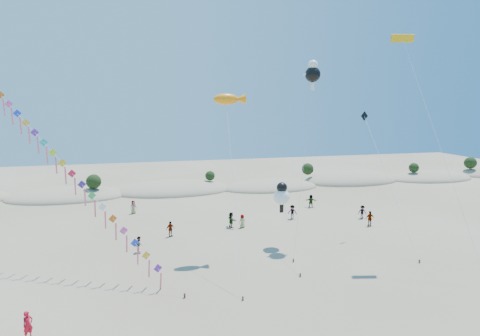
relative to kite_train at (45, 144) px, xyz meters
name	(u,v)px	position (x,y,z in m)	size (l,w,h in m)	color
dune_ridge	(180,190)	(13.98, 27.16, -10.44)	(145.30, 11.49, 5.57)	gray
kite_train	(45,144)	(0.00, 0.00, 0.00)	(20.34, 18.04, 20.42)	#3F2D1E
fish_kite	(230,100)	(16.05, -0.56, 3.82)	(2.97, 11.03, 14.92)	#3F2D1E
cartoon_kite_low	(282,195)	(21.26, -0.66, -5.45)	(1.92, 8.45, 6.38)	#3F2D1E
cartoon_kite_high	(313,73)	(24.92, 0.96, 6.48)	(5.20, 7.02, 18.31)	#3F2D1E
parafoil_kite	(404,44)	(31.21, -4.60, 8.73)	(3.22, 10.00, 20.17)	#3F2D1E
dark_kite	(377,151)	(31.37, -1.08, -1.28)	(1.00, 9.91, 13.21)	#3F2D1E
flyer_foreground	(28,325)	(0.96, -12.42, -9.69)	(0.63, 0.41, 1.72)	red
beachgoers	(264,215)	(21.94, 7.18, -9.70)	(28.53, 15.13, 1.77)	slate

